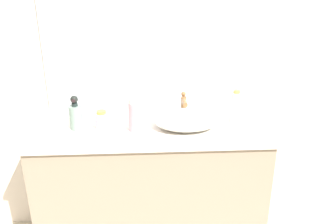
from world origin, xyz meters
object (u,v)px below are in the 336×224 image
(candle_jar, at_px, (51,121))
(soap_dispenser, at_px, (75,115))
(spray_can, at_px, (235,107))
(sink_basin, at_px, (186,120))
(perfume_bottle, at_px, (102,121))
(lotion_bottle, at_px, (134,115))

(candle_jar, bearing_deg, soap_dispenser, -25.33)
(spray_can, bearing_deg, soap_dispenser, -177.05)
(spray_can, bearing_deg, candle_jar, 178.37)
(sink_basin, relative_size, candle_jar, 5.71)
(soap_dispenser, relative_size, spray_can, 1.00)
(soap_dispenser, distance_m, perfume_bottle, 0.14)
(sink_basin, height_order, candle_jar, sink_basin)
(sink_basin, xyz_separation_m, soap_dispenser, (-0.61, 0.02, 0.03))
(sink_basin, distance_m, spray_can, 0.30)
(sink_basin, bearing_deg, soap_dispenser, 178.43)
(sink_basin, relative_size, lotion_bottle, 1.93)
(sink_basin, xyz_separation_m, spray_can, (0.29, 0.06, 0.04))
(candle_jar, bearing_deg, perfume_bottle, -16.26)
(lotion_bottle, bearing_deg, perfume_bottle, 171.21)
(soap_dispenser, height_order, candle_jar, soap_dispenser)
(soap_dispenser, xyz_separation_m, candle_jar, (-0.16, 0.08, -0.06))
(perfume_bottle, relative_size, candle_jar, 1.70)
(soap_dispenser, relative_size, candle_jar, 3.04)
(sink_basin, relative_size, soap_dispenser, 1.88)
(perfume_bottle, xyz_separation_m, candle_jar, (-0.30, 0.09, -0.03))
(lotion_bottle, bearing_deg, sink_basin, 4.71)
(lotion_bottle, bearing_deg, spray_can, 8.57)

